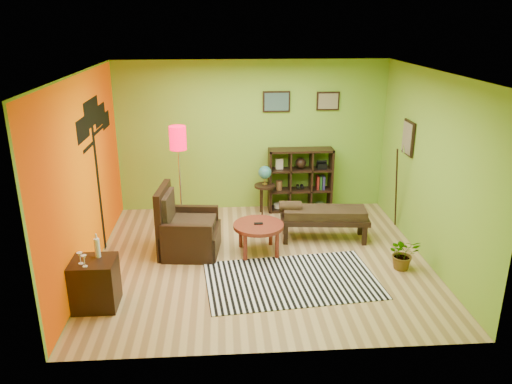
{
  "coord_description": "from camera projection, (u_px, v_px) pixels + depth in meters",
  "views": [
    {
      "loc": [
        -0.55,
        -6.84,
        3.51
      ],
      "look_at": [
        -0.07,
        0.13,
        1.05
      ],
      "focal_mm": 35.0,
      "sensor_mm": 36.0,
      "label": 1
    }
  ],
  "objects": [
    {
      "name": "globe_table",
      "position": [
        265.0,
        178.0,
        9.15
      ],
      "size": [
        0.39,
        0.39,
        0.94
      ],
      "color": "black",
      "rests_on": "ground"
    },
    {
      "name": "armchair",
      "position": [
        186.0,
        233.0,
        7.78
      ],
      "size": [
        0.97,
        0.97,
        1.07
      ],
      "color": "black",
      "rests_on": "ground"
    },
    {
      "name": "side_cabinet",
      "position": [
        95.0,
        283.0,
        6.3
      ],
      "size": [
        0.55,
        0.5,
        0.96
      ],
      "color": "black",
      "rests_on": "ground"
    },
    {
      "name": "room_shell",
      "position": [
        255.0,
        145.0,
        7.05
      ],
      "size": [
        5.04,
        4.54,
        2.82
      ],
      "color": "#80B631",
      "rests_on": "ground"
    },
    {
      "name": "floor_lamp",
      "position": [
        178.0,
        148.0,
        8.01
      ],
      "size": [
        0.28,
        0.28,
        1.87
      ],
      "color": "silver",
      "rests_on": "ground"
    },
    {
      "name": "coffee_table",
      "position": [
        258.0,
        228.0,
        7.73
      ],
      "size": [
        0.78,
        0.78,
        0.5
      ],
      "color": "maroon",
      "rests_on": "ground"
    },
    {
      "name": "bench",
      "position": [
        322.0,
        215.0,
        8.2
      ],
      "size": [
        1.49,
        0.65,
        0.67
      ],
      "color": "black",
      "rests_on": "ground"
    },
    {
      "name": "potted_plant",
      "position": [
        403.0,
        257.0,
        7.3
      ],
      "size": [
        0.46,
        0.5,
        0.38
      ],
      "primitive_type": "imported",
      "rotation": [
        0.0,
        0.0,
        -0.03
      ],
      "color": "#26661E",
      "rests_on": "ground"
    },
    {
      "name": "ground",
      "position": [
        261.0,
        259.0,
        7.64
      ],
      "size": [
        5.0,
        5.0,
        0.0
      ],
      "primitive_type": "plane",
      "color": "tan",
      "rests_on": "ground"
    },
    {
      "name": "cube_shelf",
      "position": [
        301.0,
        180.0,
        9.41
      ],
      "size": [
        1.2,
        0.35,
        1.2
      ],
      "color": "black",
      "rests_on": "ground"
    },
    {
      "name": "zebra_rug",
      "position": [
        291.0,
        280.0,
        7.03
      ],
      "size": [
        2.52,
        1.68,
        0.01
      ],
      "primitive_type": "cube",
      "rotation": [
        0.0,
        0.0,
        0.1
      ],
      "color": "white",
      "rests_on": "ground"
    }
  ]
}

